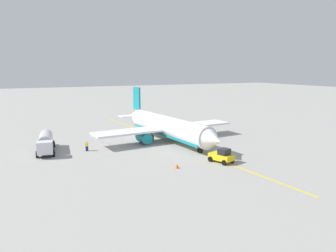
{
  "coord_description": "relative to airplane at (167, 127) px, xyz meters",
  "views": [
    {
      "loc": [
        55.37,
        -26.75,
        14.11
      ],
      "look_at": [
        0.0,
        0.0,
        3.0
      ],
      "focal_mm": 34.07,
      "sensor_mm": 36.0,
      "label": 1
    }
  ],
  "objects": [
    {
      "name": "taxi_line_marking",
      "position": [
        0.47,
        0.04,
        -2.76
      ],
      "size": [
        65.41,
        5.97,
        0.01
      ],
      "primitive_type": "cube",
      "rotation": [
        0.0,
        0.0,
        0.09
      ],
      "color": "yellow",
      "rests_on": "ground"
    },
    {
      "name": "refueling_worker",
      "position": [
        1.29,
        -16.02,
        -1.95
      ],
      "size": [
        0.63,
        0.59,
        1.71
      ],
      "color": "navy",
      "rests_on": "ground"
    },
    {
      "name": "airplane",
      "position": [
        0.0,
        0.0,
        0.0
      ],
      "size": [
        33.5,
        29.68,
        9.89
      ],
      "color": "white",
      "rests_on": "ground"
    },
    {
      "name": "safety_cone_nose",
      "position": [
        16.81,
        -6.41,
        -2.44
      ],
      "size": [
        0.6,
        0.6,
        0.66
      ],
      "primitive_type": "cone",
      "color": "#F2590F",
      "rests_on": "ground"
    },
    {
      "name": "fuel_tanker",
      "position": [
        -1.24,
        -22.46,
        -1.05
      ],
      "size": [
        10.44,
        3.78,
        3.15
      ],
      "color": "#2D2D33",
      "rests_on": "ground"
    },
    {
      "name": "ground_plane",
      "position": [
        0.47,
        0.04,
        -2.77
      ],
      "size": [
        400.0,
        400.0,
        0.0
      ],
      "primitive_type": "plane",
      "color": "#9E9B96"
    },
    {
      "name": "pushback_tug",
      "position": [
        17.17,
        1.1,
        -1.76
      ],
      "size": [
        4.04,
        3.24,
        2.2
      ],
      "color": "yellow",
      "rests_on": "ground"
    }
  ]
}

